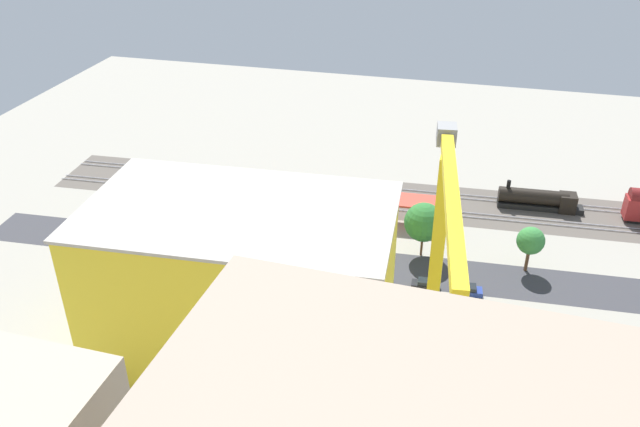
{
  "coord_description": "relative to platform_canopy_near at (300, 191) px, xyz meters",
  "views": [
    {
      "loc": [
        -20.21,
        85.84,
        57.36
      ],
      "look_at": [
        1.28,
        0.69,
        7.24
      ],
      "focal_mm": 36.46,
      "sensor_mm": 36.0,
      "label": 1
    }
  ],
  "objects": [
    {
      "name": "ground_plane",
      "position": [
        -7.93,
        11.27,
        -4.32
      ],
      "size": [
        182.7,
        182.7,
        0.0
      ],
      "primitive_type": "plane",
      "color": "#9E998C",
      "rests_on": "ground"
    },
    {
      "name": "rail_bed",
      "position": [
        -7.93,
        -8.33,
        -4.32
      ],
      "size": [
        114.81,
        20.8,
        0.01
      ],
      "primitive_type": "cube",
      "rotation": [
        0.0,
        0.0,
        0.05
      ],
      "color": "#5B544C",
      "rests_on": "ground"
    },
    {
      "name": "street_asphalt",
      "position": [
        -7.93,
        14.23,
        -4.32
      ],
      "size": [
        114.5,
        14.99,
        0.01
      ],
      "primitive_type": "cube",
      "rotation": [
        0.0,
        0.0,
        0.05
      ],
      "color": "#38383D",
      "rests_on": "ground"
    },
    {
      "name": "track_rails",
      "position": [
        -7.93,
        -8.33,
        -4.14
      ],
      "size": [
        114.04,
        14.38,
        0.12
      ],
      "color": "#9E9EA8",
      "rests_on": "ground"
    },
    {
      "name": "platform_canopy_near",
      "position": [
        0.0,
        0.0,
        0.0
      ],
      "size": [
        48.17,
        7.48,
        4.51
      ],
      "color": "#C63D2D",
      "rests_on": "ground"
    },
    {
      "name": "locomotive",
      "position": [
        -41.52,
        -11.74,
        -2.52
      ],
      "size": [
        15.02,
        3.51,
        5.11
      ],
      "color": "black",
      "rests_on": "ground"
    },
    {
      "name": "parked_car_0",
      "position": [
        -30.26,
        17.71,
        -3.57
      ],
      "size": [
        4.39,
        2.26,
        1.68
      ],
      "color": "black",
      "rests_on": "ground"
    },
    {
      "name": "parked_car_1",
      "position": [
        -24.19,
        17.74,
        -3.61
      ],
      "size": [
        4.26,
        1.94,
        1.61
      ],
      "color": "black",
      "rests_on": "ground"
    },
    {
      "name": "parked_car_2",
      "position": [
        -17.12,
        17.76,
        -3.55
      ],
      "size": [
        4.22,
        1.88,
        1.74
      ],
      "color": "black",
      "rests_on": "ground"
    },
    {
      "name": "parked_car_3",
      "position": [
        -9.57,
        17.57,
        -3.62
      ],
      "size": [
        4.23,
        1.92,
        1.58
      ],
      "color": "black",
      "rests_on": "ground"
    },
    {
      "name": "construction_building",
      "position": [
        -2.74,
        35.66,
        5.68
      ],
      "size": [
        37.06,
        22.77,
        20.01
      ],
      "primitive_type": "cube",
      "rotation": [
        0.0,
        0.0,
        0.05
      ],
      "color": "yellow",
      "rests_on": "ground"
    },
    {
      "name": "construction_roof_slab",
      "position": [
        -2.74,
        35.66,
        15.89
      ],
      "size": [
        37.69,
        23.4,
        0.4
      ],
      "primitive_type": "cube",
      "rotation": [
        0.0,
        0.0,
        0.05
      ],
      "color": "#ADA89E",
      "rests_on": "construction_building"
    },
    {
      "name": "tower_crane",
      "position": [
        -26.37,
        40.01,
        15.15
      ],
      "size": [
        5.04,
        29.56,
        31.87
      ],
      "color": "gray",
      "rests_on": "ground"
    },
    {
      "name": "box_truck_0",
      "position": [
        -12.69,
        19.09,
        -2.74
      ],
      "size": [
        9.9,
        2.36,
        3.15
      ],
      "color": "black",
      "rests_on": "ground"
    },
    {
      "name": "box_truck_1",
      "position": [
        3.92,
        18.62,
        -2.69
      ],
      "size": [
        8.58,
        3.24,
        3.3
      ],
      "color": "black",
      "rests_on": "ground"
    },
    {
      "name": "street_tree_0",
      "position": [
        24.78,
        9.72,
        0.67
      ],
      "size": [
        4.23,
        4.23,
        7.13
      ],
      "color": "brown",
      "rests_on": "ground"
    },
    {
      "name": "street_tree_1",
      "position": [
        11.1,
        9.79,
        0.9
      ],
      "size": [
        5.63,
        5.63,
        8.04
      ],
      "color": "brown",
      "rests_on": "ground"
    },
    {
      "name": "street_tree_2",
      "position": [
        -22.51,
        8.67,
        1.74
      ],
      "size": [
        6.18,
        6.18,
        9.16
      ],
      "color": "brown",
      "rests_on": "ground"
    },
    {
      "name": "street_tree_3",
      "position": [
        25.84,
        8.53,
        0.13
      ],
      "size": [
        5.43,
        5.43,
        7.17
      ],
      "color": "brown",
      "rests_on": "ground"
    },
    {
      "name": "street_tree_4",
      "position": [
        -38.66,
        9.05,
        1.01
      ],
      "size": [
        4.23,
        4.23,
        7.49
      ],
      "color": "brown",
      "rests_on": "ground"
    },
    {
      "name": "traffic_light",
      "position": [
        4.25,
        18.97,
        -0.13
      ],
      "size": [
        0.5,
        0.36,
        6.29
      ],
      "color": "#333333",
      "rests_on": "ground"
    }
  ]
}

